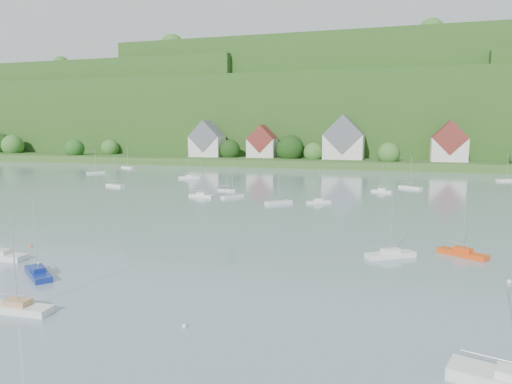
% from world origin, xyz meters
% --- Properties ---
extents(far_shore_strip, '(600.00, 60.00, 3.00)m').
position_xyz_m(far_shore_strip, '(0.00, 200.00, 1.50)').
color(far_shore_strip, '#2A511E').
rests_on(far_shore_strip, ground).
extents(forested_ridge, '(620.00, 181.22, 69.89)m').
position_xyz_m(forested_ridge, '(0.39, 268.57, 22.89)').
color(forested_ridge, '#214416').
rests_on(forested_ridge, ground).
extents(village_building_0, '(14.00, 10.40, 16.00)m').
position_xyz_m(village_building_0, '(-55.00, 187.00, 9.51)').
color(village_building_0, beige).
rests_on(village_building_0, far_shore_strip).
extents(village_building_1, '(12.00, 9.36, 14.00)m').
position_xyz_m(village_building_1, '(-30.00, 189.00, 8.75)').
color(village_building_1, beige).
rests_on(village_building_1, far_shore_strip).
extents(village_building_2, '(16.00, 11.44, 18.00)m').
position_xyz_m(village_building_2, '(5.00, 188.00, 10.27)').
color(village_building_2, beige).
rests_on(village_building_2, far_shore_strip).
extents(village_building_3, '(13.00, 10.40, 15.50)m').
position_xyz_m(village_building_3, '(45.00, 186.00, 9.43)').
color(village_building_3, beige).
rests_on(village_building_3, far_shore_strip).
extents(near_sailboat_0, '(6.95, 2.07, 9.33)m').
position_xyz_m(near_sailboat_0, '(-19.66, 36.91, 0.47)').
color(near_sailboat_0, silver).
rests_on(near_sailboat_0, ground).
extents(near_sailboat_1, '(5.87, 5.07, 8.22)m').
position_xyz_m(near_sailboat_1, '(-10.33, 32.75, 0.44)').
color(near_sailboat_1, navy).
rests_on(near_sailboat_1, ground).
extents(near_sailboat_2, '(6.32, 2.01, 8.45)m').
position_xyz_m(near_sailboat_2, '(-4.92, 24.21, 0.45)').
color(near_sailboat_2, silver).
rests_on(near_sailboat_2, ground).
extents(near_sailboat_3, '(6.16, 4.76, 8.36)m').
position_xyz_m(near_sailboat_3, '(25.65, 51.26, 0.44)').
color(near_sailboat_3, silver).
rests_on(near_sailboat_3, ground).
extents(near_sailboat_5, '(5.91, 4.72, 8.09)m').
position_xyz_m(near_sailboat_5, '(34.20, 54.42, 0.44)').
color(near_sailboat_5, '#DE4510').
rests_on(near_sailboat_5, ground).
extents(mooring_buoy_1, '(0.39, 0.39, 0.39)m').
position_xyz_m(mooring_buoy_1, '(10.24, 25.45, 0.00)').
color(mooring_buoy_1, white).
rests_on(mooring_buoy_1, ground).
extents(mooring_buoy_3, '(0.39, 0.39, 0.39)m').
position_xyz_m(mooring_buoy_3, '(-20.37, 42.80, 0.00)').
color(mooring_buoy_3, '#E95B1E').
rests_on(mooring_buoy_3, ground).
extents(mooring_buoy_4, '(0.47, 0.47, 0.47)m').
position_xyz_m(mooring_buoy_4, '(37.48, 44.90, 0.00)').
color(mooring_buoy_4, white).
rests_on(mooring_buoy_4, ground).
extents(far_sailboat_cluster, '(182.94, 72.17, 8.71)m').
position_xyz_m(far_sailboat_cluster, '(13.48, 118.68, 0.37)').
color(far_sailboat_cluster, silver).
rests_on(far_sailboat_cluster, ground).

